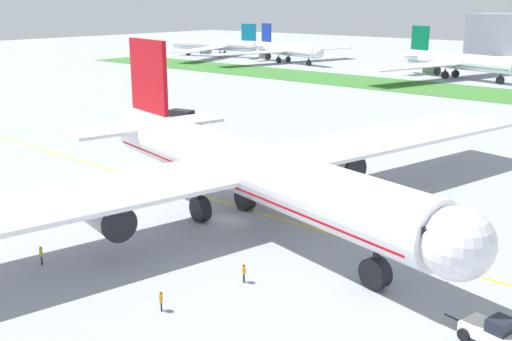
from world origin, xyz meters
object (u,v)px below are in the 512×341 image
(ground_crew_marshaller_front, at_px, (244,271))
(ground_crew_wingwalker_starboard, at_px, (41,253))
(parked_airliner_far_centre, at_px, (287,50))
(pushback_tug, at_px, (493,332))
(airliner_foreground, at_px, (239,167))
(parked_airliner_far_left, at_px, (218,45))
(ground_crew_wingwalker_port, at_px, (161,299))
(parked_airliner_far_right, at_px, (458,62))
(service_truck_baggage_loader, at_px, (184,118))

(ground_crew_marshaller_front, relative_size, ground_crew_wingwalker_starboard, 0.92)
(ground_crew_wingwalker_starboard, bearing_deg, parked_airliner_far_centre, 121.17)
(pushback_tug, xyz_separation_m, parked_airliner_far_centre, (-127.69, 140.97, 3.73))
(airliner_foreground, height_order, ground_crew_marshaller_front, airliner_foreground)
(ground_crew_wingwalker_starboard, relative_size, parked_airliner_far_left, 0.03)
(ground_crew_marshaller_front, relative_size, parked_airliner_far_centre, 0.03)
(pushback_tug, relative_size, parked_airliner_far_centre, 0.09)
(ground_crew_wingwalker_starboard, bearing_deg, parked_airliner_far_left, 129.90)
(ground_crew_wingwalker_port, bearing_deg, pushback_tug, 29.39)
(pushback_tug, xyz_separation_m, ground_crew_wingwalker_starboard, (-34.59, -12.91, 0.09))
(airliner_foreground, xyz_separation_m, ground_crew_marshaller_front, (9.63, -10.01, -5.08))
(ground_crew_wingwalker_port, bearing_deg, parked_airliner_far_right, 105.32)
(ground_crew_marshaller_front, xyz_separation_m, service_truck_baggage_loader, (-50.51, 40.11, 0.69))
(ground_crew_wingwalker_port, relative_size, ground_crew_wingwalker_starboard, 0.90)
(service_truck_baggage_loader, xyz_separation_m, parked_airliner_far_left, (-95.55, 106.81, 2.85))
(pushback_tug, distance_m, ground_crew_marshaller_front, 19.30)
(service_truck_baggage_loader, bearing_deg, parked_airliner_far_left, 131.82)
(parked_airliner_far_left, bearing_deg, ground_crew_wingwalker_starboard, -50.10)
(pushback_tug, height_order, ground_crew_wingwalker_starboard, pushback_tug)
(pushback_tug, height_order, ground_crew_wingwalker_port, pushback_tug)
(pushback_tug, height_order, ground_crew_marshaller_front, pushback_tug)
(pushback_tug, relative_size, parked_airliner_far_left, 0.09)
(ground_crew_wingwalker_port, relative_size, ground_crew_marshaller_front, 0.98)
(airliner_foreground, bearing_deg, parked_airliner_far_left, 134.90)
(parked_airliner_far_right, bearing_deg, ground_crew_wingwalker_starboard, -80.01)
(service_truck_baggage_loader, bearing_deg, pushback_tug, -27.54)
(airliner_foreground, bearing_deg, parked_airliner_far_right, 103.95)
(ground_crew_wingwalker_port, bearing_deg, parked_airliner_far_left, 133.11)
(ground_crew_marshaller_front, relative_size, parked_airliner_far_left, 0.02)
(service_truck_baggage_loader, bearing_deg, airliner_foreground, -36.36)
(airliner_foreground, xyz_separation_m, parked_airliner_far_centre, (-99.16, 134.88, -1.36))
(airliner_foreground, height_order, pushback_tug, airliner_foreground)
(ground_crew_marshaller_front, bearing_deg, parked_airliner_far_left, 134.83)
(ground_crew_wingwalker_port, bearing_deg, ground_crew_marshaller_front, 78.94)
(ground_crew_wingwalker_port, relative_size, parked_airliner_far_right, 0.02)
(parked_airliner_far_left, bearing_deg, pushback_tug, -40.92)
(pushback_tug, height_order, parked_airliner_far_left, parked_airliner_far_left)
(parked_airliner_far_centre, bearing_deg, pushback_tug, -47.83)
(service_truck_baggage_loader, bearing_deg, ground_crew_wingwalker_starboard, -54.66)
(airliner_foreground, height_order, parked_airliner_far_right, airliner_foreground)
(ground_crew_wingwalker_port, relative_size, parked_airliner_far_centre, 0.03)
(airliner_foreground, distance_m, parked_airliner_far_right, 134.32)
(ground_crew_marshaller_front, bearing_deg, pushback_tug, 11.72)
(parked_airliner_far_centre, bearing_deg, ground_crew_marshaller_front, -53.10)
(service_truck_baggage_loader, height_order, parked_airliner_far_left, parked_airliner_far_left)
(airliner_foreground, relative_size, parked_airliner_far_left, 1.38)
(airliner_foreground, bearing_deg, ground_crew_wingwalker_starboard, -107.71)
(ground_crew_wingwalker_starboard, bearing_deg, ground_crew_wingwalker_port, 5.77)
(airliner_foreground, xyz_separation_m, ground_crew_wingwalker_port, (8.15, -17.56, -5.10))
(parked_airliner_far_right, bearing_deg, airliner_foreground, -76.05)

